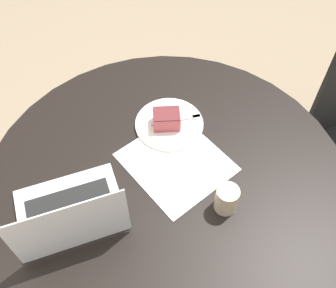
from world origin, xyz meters
The scene contains 8 objects.
ground_plane centered at (0.00, 0.00, 0.00)m, with size 12.00×12.00×0.00m, color gray.
dining_table centered at (0.00, 0.00, 0.59)m, with size 1.13×1.13×0.75m.
paper_document centered at (-0.04, 0.06, 0.75)m, with size 0.32×0.30×0.00m.
plate centered at (-0.17, 0.13, 0.76)m, with size 0.23×0.23×0.01m.
cake_slice centered at (-0.17, 0.12, 0.79)m, with size 0.10×0.11×0.06m.
fork centered at (-0.16, 0.18, 0.77)m, with size 0.09×0.17×0.00m.
coffee_glass centered at (0.17, 0.09, 0.80)m, with size 0.07×0.07×0.09m.
laptop centered at (-0.05, -0.29, 0.79)m, with size 0.30×0.35×0.23m.
Camera 1 is at (0.51, -0.36, 1.78)m, focal length 42.00 mm.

